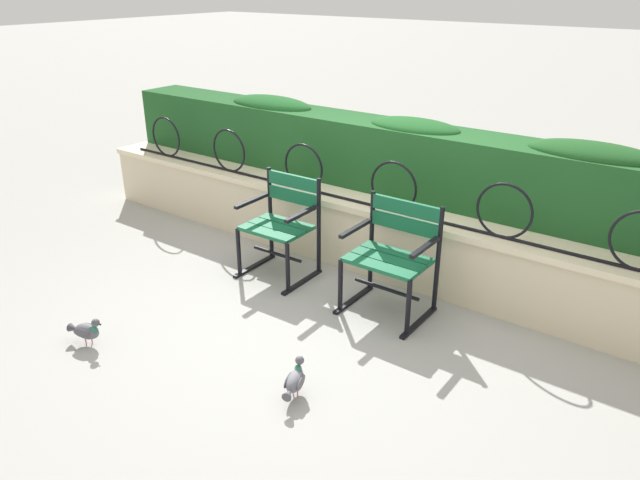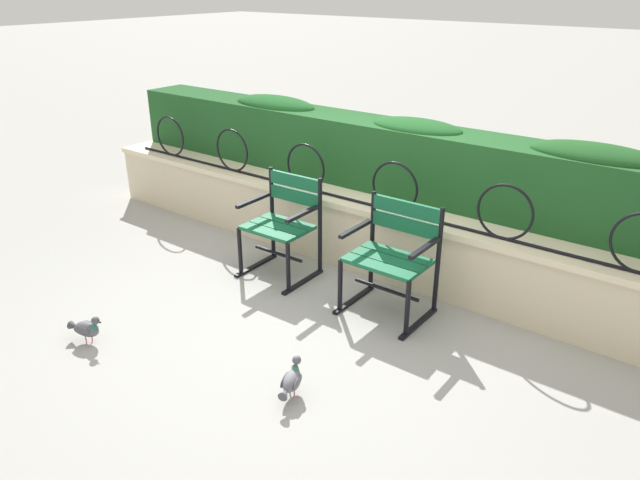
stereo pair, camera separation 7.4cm
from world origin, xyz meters
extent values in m
plane|color=#9E9E99|center=(0.00, 0.00, 0.00)|extent=(60.00, 60.00, 0.00)
cube|color=beige|center=(0.00, 0.92, 0.28)|extent=(6.44, 0.35, 0.55)
cube|color=beige|center=(0.00, 0.92, 0.58)|extent=(6.44, 0.41, 0.05)
cylinder|color=black|center=(0.00, 0.85, 0.61)|extent=(5.92, 0.02, 0.02)
torus|color=black|center=(-2.52, 0.85, 0.81)|extent=(0.42, 0.02, 0.42)
torus|color=black|center=(-1.61, 0.85, 0.81)|extent=(0.42, 0.02, 0.42)
torus|color=black|center=(-0.71, 0.85, 0.81)|extent=(0.42, 0.02, 0.42)
torus|color=black|center=(0.20, 0.85, 0.81)|extent=(0.42, 0.02, 0.42)
torus|color=black|center=(1.11, 0.85, 0.81)|extent=(0.42, 0.02, 0.42)
cube|color=#1E5123|center=(0.00, 1.34, 0.89)|extent=(6.31, 0.48, 0.59)
ellipsoid|color=#1B5421|center=(-1.48, 1.34, 1.19)|extent=(0.94, 0.44, 0.17)
ellipsoid|color=#1B5220|center=(0.10, 1.34, 1.19)|extent=(0.81, 0.44, 0.13)
ellipsoid|color=#1B4D1E|center=(1.53, 1.34, 1.19)|extent=(0.94, 0.44, 0.17)
cube|color=#145B38|center=(-0.59, 0.18, 0.44)|extent=(0.52, 0.14, 0.03)
cube|color=#145B38|center=(-0.59, 0.32, 0.44)|extent=(0.52, 0.14, 0.03)
cube|color=#145B38|center=(-0.59, 0.46, 0.44)|extent=(0.52, 0.14, 0.03)
cube|color=#145B38|center=(-0.59, 0.56, 0.78)|extent=(0.52, 0.04, 0.11)
cube|color=#145B38|center=(-0.59, 0.56, 0.65)|extent=(0.52, 0.04, 0.11)
cylinder|color=black|center=(-0.33, 0.56, 0.43)|extent=(0.04, 0.04, 0.85)
cylinder|color=black|center=(-0.32, 0.14, 0.22)|extent=(0.04, 0.04, 0.44)
cube|color=black|center=(-0.33, 0.32, 0.01)|extent=(0.05, 0.52, 0.02)
cube|color=black|center=(-0.33, 0.32, 0.62)|extent=(0.04, 0.40, 0.03)
cylinder|color=black|center=(-0.85, 0.55, 0.43)|extent=(0.04, 0.04, 0.85)
cylinder|color=black|center=(-0.84, 0.12, 0.22)|extent=(0.04, 0.04, 0.44)
cube|color=black|center=(-0.85, 0.31, 0.01)|extent=(0.05, 0.52, 0.02)
cube|color=black|center=(-0.85, 0.31, 0.62)|extent=(0.04, 0.40, 0.03)
cylinder|color=black|center=(-0.59, 0.32, 0.20)|extent=(0.50, 0.04, 0.03)
cube|color=#145B38|center=(0.47, 0.19, 0.44)|extent=(0.57, 0.13, 0.03)
cube|color=#145B38|center=(0.47, 0.33, 0.44)|extent=(0.57, 0.13, 0.03)
cube|color=#145B38|center=(0.47, 0.47, 0.44)|extent=(0.57, 0.13, 0.03)
cube|color=#145B38|center=(0.47, 0.57, 0.77)|extent=(0.57, 0.03, 0.11)
cube|color=#145B38|center=(0.47, 0.57, 0.64)|extent=(0.57, 0.03, 0.11)
cylinder|color=black|center=(0.76, 0.57, 0.42)|extent=(0.04, 0.04, 0.85)
cylinder|color=black|center=(0.76, 0.14, 0.22)|extent=(0.04, 0.04, 0.44)
cube|color=black|center=(0.76, 0.33, 0.01)|extent=(0.04, 0.52, 0.02)
cube|color=black|center=(0.76, 0.33, 0.62)|extent=(0.04, 0.40, 0.03)
cylinder|color=black|center=(0.18, 0.57, 0.42)|extent=(0.04, 0.04, 0.85)
cylinder|color=black|center=(0.18, 0.14, 0.22)|extent=(0.04, 0.04, 0.44)
cube|color=black|center=(0.18, 0.33, 0.01)|extent=(0.04, 0.52, 0.02)
cube|color=black|center=(0.18, 0.33, 0.62)|extent=(0.04, 0.40, 0.03)
cylinder|color=black|center=(0.47, 0.33, 0.20)|extent=(0.55, 0.03, 0.03)
ellipsoid|color=#5B5B66|center=(-0.97, -1.26, 0.11)|extent=(0.21, 0.14, 0.11)
cylinder|color=#2D6B56|center=(-0.91, -1.25, 0.14)|extent=(0.07, 0.06, 0.06)
sphere|color=#494951|center=(-0.88, -1.24, 0.20)|extent=(0.06, 0.06, 0.06)
cone|color=black|center=(-0.85, -1.24, 0.19)|extent=(0.02, 0.02, 0.01)
cone|color=#404047|center=(-1.08, -1.29, 0.10)|extent=(0.09, 0.08, 0.06)
ellipsoid|color=#4E4E56|center=(-0.99, -1.23, 0.11)|extent=(0.14, 0.05, 0.07)
ellipsoid|color=#4E4E56|center=(-0.97, -1.31, 0.11)|extent=(0.14, 0.05, 0.07)
cylinder|color=#C6515B|center=(-0.96, -1.24, 0.03)|extent=(0.01, 0.01, 0.05)
cylinder|color=#C6515B|center=(-0.98, -1.28, 0.03)|extent=(0.01, 0.01, 0.05)
ellipsoid|color=slate|center=(0.53, -0.85, 0.11)|extent=(0.16, 0.21, 0.11)
cylinder|color=#2D6B56|center=(0.51, -0.79, 0.14)|extent=(0.06, 0.07, 0.06)
sphere|color=#55555D|center=(0.50, -0.76, 0.20)|extent=(0.06, 0.06, 0.06)
cone|color=black|center=(0.49, -0.73, 0.19)|extent=(0.02, 0.03, 0.01)
cone|color=#4A4A52|center=(0.57, -0.96, 0.10)|extent=(0.08, 0.10, 0.06)
ellipsoid|color=#5B5B63|center=(0.49, -0.87, 0.11)|extent=(0.07, 0.14, 0.07)
ellipsoid|color=#5B5B63|center=(0.58, -0.84, 0.11)|extent=(0.07, 0.14, 0.07)
cylinder|color=#C6515B|center=(0.51, -0.85, 0.03)|extent=(0.01, 0.01, 0.05)
cylinder|color=#C6515B|center=(0.55, -0.85, 0.03)|extent=(0.01, 0.01, 0.05)
camera|label=1|loc=(2.40, -3.14, 2.35)|focal=33.57mm
camera|label=2|loc=(2.46, -3.10, 2.35)|focal=33.57mm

